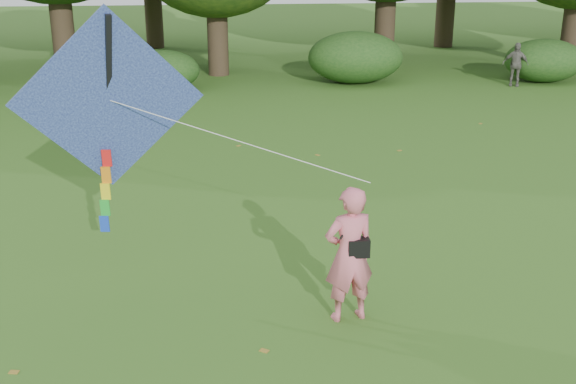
{
  "coord_description": "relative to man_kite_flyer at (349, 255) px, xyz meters",
  "views": [
    {
      "loc": [
        -2.06,
        -8.27,
        5.2
      ],
      "look_at": [
        -1.05,
        2.0,
        1.5
      ],
      "focal_mm": 45.0,
      "sensor_mm": 36.0,
      "label": 1
    }
  ],
  "objects": [
    {
      "name": "bystander_right",
      "position": [
        8.95,
        16.0,
        -0.22
      ],
      "size": [
        0.99,
        0.7,
        1.56
      ],
      "primitive_type": "imported",
      "rotation": [
        0.0,
        0.0,
        -0.39
      ],
      "color": "#67635B",
      "rests_on": "ground"
    },
    {
      "name": "man_kite_flyer",
      "position": [
        0.0,
        0.0,
        0.0
      ],
      "size": [
        0.81,
        0.62,
        1.99
      ],
      "primitive_type": "imported",
      "rotation": [
        0.0,
        0.0,
        3.36
      ],
      "color": "#DB6779",
      "rests_on": "ground"
    },
    {
      "name": "shrub_band",
      "position": [
        -0.4,
        16.86,
        -0.14
      ],
      "size": [
        39.15,
        3.22,
        1.88
      ],
      "color": "#264919",
      "rests_on": "ground"
    },
    {
      "name": "flying_kite",
      "position": [
        -3.3,
        1.31,
        1.93
      ],
      "size": [
        4.9,
        1.74,
        3.4
      ],
      "color": "#2830AD",
      "rests_on": "ground"
    },
    {
      "name": "fallen_leaves",
      "position": [
        -0.93,
        3.91,
        -0.99
      ],
      "size": [
        11.59,
        15.39,
        0.01
      ],
      "color": "olive",
      "rests_on": "ground"
    },
    {
      "name": "ground",
      "position": [
        0.32,
        -0.74,
        -1.0
      ],
      "size": [
        100.0,
        100.0,
        0.0
      ],
      "primitive_type": "plane",
      "color": "#265114",
      "rests_on": "ground"
    },
    {
      "name": "crossbody_bag",
      "position": [
        0.12,
        -0.03,
        0.13
      ],
      "size": [
        0.43,
        0.2,
        0.75
      ],
      "color": "black",
      "rests_on": "ground"
    }
  ]
}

